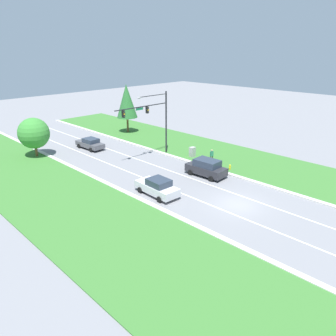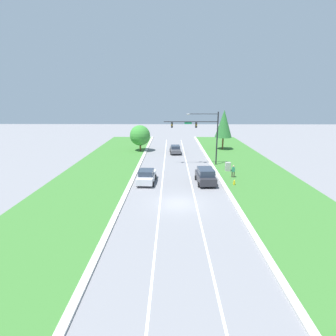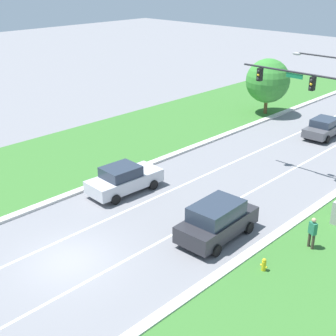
{
  "view_description": "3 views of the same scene",
  "coord_description": "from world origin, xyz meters",
  "px_view_note": "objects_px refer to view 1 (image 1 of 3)",
  "views": [
    {
      "loc": [
        -23.35,
        -14.45,
        13.47
      ],
      "look_at": [
        0.46,
        9.34,
        0.96
      ],
      "focal_mm": 35.0,
      "sensor_mm": 36.0,
      "label": 1
    },
    {
      "loc": [
        -0.72,
        -24.26,
        10.23
      ],
      "look_at": [
        -1.11,
        9.88,
        1.0
      ],
      "focal_mm": 28.0,
      "sensor_mm": 36.0,
      "label": 2
    },
    {
      "loc": [
        15.88,
        -9.76,
        12.46
      ],
      "look_at": [
        -1.48,
        8.08,
        1.77
      ],
      "focal_mm": 50.0,
      "sensor_mm": 36.0,
      "label": 3
    }
  ],
  "objects_px": {
    "charcoal_suv": "(206,168)",
    "oak_near_left_tree": "(34,133)",
    "pedestrian": "(212,155)",
    "fire_hydrant": "(230,167)",
    "conifer_near_right_tree": "(127,101)",
    "silver_sedan": "(157,187)",
    "graphite_sedan": "(90,143)",
    "utility_cabinet": "(192,152)",
    "traffic_signal_mast": "(153,115)"
  },
  "relations": [
    {
      "from": "traffic_signal_mast",
      "to": "graphite_sedan",
      "type": "distance_m",
      "value": 10.73
    },
    {
      "from": "oak_near_left_tree",
      "to": "conifer_near_right_tree",
      "type": "bearing_deg",
      "value": 5.93
    },
    {
      "from": "charcoal_suv",
      "to": "silver_sedan",
      "type": "bearing_deg",
      "value": 176.14
    },
    {
      "from": "utility_cabinet",
      "to": "fire_hydrant",
      "type": "height_order",
      "value": "utility_cabinet"
    },
    {
      "from": "pedestrian",
      "to": "fire_hydrant",
      "type": "distance_m",
      "value": 3.24
    },
    {
      "from": "fire_hydrant",
      "to": "charcoal_suv",
      "type": "bearing_deg",
      "value": 166.11
    },
    {
      "from": "conifer_near_right_tree",
      "to": "traffic_signal_mast",
      "type": "bearing_deg",
      "value": -114.53
    },
    {
      "from": "traffic_signal_mast",
      "to": "utility_cabinet",
      "type": "xyz_separation_m",
      "value": [
        3.38,
        -3.72,
        -4.78
      ]
    },
    {
      "from": "traffic_signal_mast",
      "to": "conifer_near_right_tree",
      "type": "xyz_separation_m",
      "value": [
        5.72,
        12.52,
        -0.27
      ]
    },
    {
      "from": "oak_near_left_tree",
      "to": "utility_cabinet",
      "type": "bearing_deg",
      "value": -45.82
    },
    {
      "from": "silver_sedan",
      "to": "fire_hydrant",
      "type": "distance_m",
      "value": 10.64
    },
    {
      "from": "traffic_signal_mast",
      "to": "graphite_sedan",
      "type": "height_order",
      "value": "traffic_signal_mast"
    },
    {
      "from": "conifer_near_right_tree",
      "to": "oak_near_left_tree",
      "type": "relative_size",
      "value": 1.55
    },
    {
      "from": "silver_sedan",
      "to": "fire_hydrant",
      "type": "bearing_deg",
      "value": -2.84
    },
    {
      "from": "utility_cabinet",
      "to": "fire_hydrant",
      "type": "distance_m",
      "value": 6.25
    },
    {
      "from": "graphite_sedan",
      "to": "silver_sedan",
      "type": "distance_m",
      "value": 18.17
    },
    {
      "from": "charcoal_suv",
      "to": "fire_hydrant",
      "type": "bearing_deg",
      "value": -16.32
    },
    {
      "from": "charcoal_suv",
      "to": "pedestrian",
      "type": "xyz_separation_m",
      "value": [
        3.92,
        2.31,
        -0.02
      ]
    },
    {
      "from": "silver_sedan",
      "to": "charcoal_suv",
      "type": "distance_m",
      "value": 7.25
    },
    {
      "from": "utility_cabinet",
      "to": "pedestrian",
      "type": "bearing_deg",
      "value": -89.0
    },
    {
      "from": "conifer_near_right_tree",
      "to": "oak_near_left_tree",
      "type": "bearing_deg",
      "value": -174.07
    },
    {
      "from": "conifer_near_right_tree",
      "to": "silver_sedan",
      "type": "bearing_deg",
      "value": -122.07
    },
    {
      "from": "utility_cabinet",
      "to": "pedestrian",
      "type": "xyz_separation_m",
      "value": [
        0.05,
        -3.08,
        0.27
      ]
    },
    {
      "from": "traffic_signal_mast",
      "to": "charcoal_suv",
      "type": "bearing_deg",
      "value": -93.01
    },
    {
      "from": "silver_sedan",
      "to": "utility_cabinet",
      "type": "height_order",
      "value": "silver_sedan"
    },
    {
      "from": "pedestrian",
      "to": "traffic_signal_mast",
      "type": "bearing_deg",
      "value": -42.43
    },
    {
      "from": "traffic_signal_mast",
      "to": "utility_cabinet",
      "type": "distance_m",
      "value": 6.94
    },
    {
      "from": "oak_near_left_tree",
      "to": "pedestrian",
      "type": "bearing_deg",
      "value": -51.17
    },
    {
      "from": "graphite_sedan",
      "to": "fire_hydrant",
      "type": "relative_size",
      "value": 6.69
    },
    {
      "from": "silver_sedan",
      "to": "pedestrian",
      "type": "bearing_deg",
      "value": 13.38
    },
    {
      "from": "silver_sedan",
      "to": "oak_near_left_tree",
      "type": "distance_m",
      "value": 20.1
    },
    {
      "from": "utility_cabinet",
      "to": "oak_near_left_tree",
      "type": "height_order",
      "value": "oak_near_left_tree"
    },
    {
      "from": "graphite_sedan",
      "to": "oak_near_left_tree",
      "type": "height_order",
      "value": "oak_near_left_tree"
    },
    {
      "from": "utility_cabinet",
      "to": "charcoal_suv",
      "type": "bearing_deg",
      "value": -125.63
    },
    {
      "from": "charcoal_suv",
      "to": "pedestrian",
      "type": "distance_m",
      "value": 4.55
    },
    {
      "from": "traffic_signal_mast",
      "to": "pedestrian",
      "type": "height_order",
      "value": "traffic_signal_mast"
    },
    {
      "from": "conifer_near_right_tree",
      "to": "oak_near_left_tree",
      "type": "distance_m",
      "value": 16.67
    },
    {
      "from": "fire_hydrant",
      "to": "utility_cabinet",
      "type": "bearing_deg",
      "value": 85.18
    },
    {
      "from": "utility_cabinet",
      "to": "conifer_near_right_tree",
      "type": "bearing_deg",
      "value": 81.83
    },
    {
      "from": "traffic_signal_mast",
      "to": "graphite_sedan",
      "type": "xyz_separation_m",
      "value": [
        -3.9,
        8.83,
        -4.68
      ]
    },
    {
      "from": "graphite_sedan",
      "to": "oak_near_left_tree",
      "type": "relative_size",
      "value": 0.92
    },
    {
      "from": "fire_hydrant",
      "to": "silver_sedan",
      "type": "bearing_deg",
      "value": 174.57
    },
    {
      "from": "charcoal_suv",
      "to": "pedestrian",
      "type": "bearing_deg",
      "value": 28.08
    },
    {
      "from": "traffic_signal_mast",
      "to": "charcoal_suv",
      "type": "distance_m",
      "value": 10.17
    },
    {
      "from": "charcoal_suv",
      "to": "oak_near_left_tree",
      "type": "distance_m",
      "value": 22.51
    },
    {
      "from": "graphite_sedan",
      "to": "fire_hydrant",
      "type": "bearing_deg",
      "value": -73.03
    },
    {
      "from": "pedestrian",
      "to": "oak_near_left_tree",
      "type": "xyz_separation_m",
      "value": [
        -14.17,
        17.61,
        2.16
      ]
    },
    {
      "from": "traffic_signal_mast",
      "to": "oak_near_left_tree",
      "type": "distance_m",
      "value": 15.42
    },
    {
      "from": "traffic_signal_mast",
      "to": "pedestrian",
      "type": "relative_size",
      "value": 4.86
    },
    {
      "from": "charcoal_suv",
      "to": "pedestrian",
      "type": "relative_size",
      "value": 2.71
    }
  ]
}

